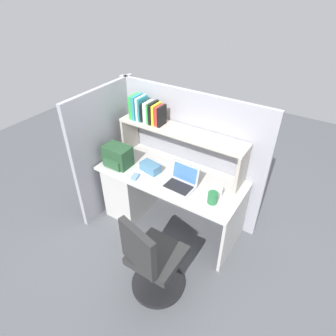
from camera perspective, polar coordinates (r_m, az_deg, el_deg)
name	(u,v)px	position (r m, az deg, el deg)	size (l,w,h in m)	color
ground_plane	(170,222)	(3.58, 0.44, -10.73)	(8.00, 8.00, 0.00)	#595B60
desk	(143,186)	(3.47, -4.98, -3.56)	(1.60, 0.70, 0.73)	silver
cubicle_partition_rear	(188,155)	(3.33, 3.99, 2.58)	(1.84, 0.05, 1.55)	#9E9EA8
cubicle_partition_left	(108,151)	(3.48, -11.88, 3.39)	(0.05, 1.06, 1.55)	#9E9EA8
overhead_hutch	(181,139)	(3.04, 2.56, 5.88)	(1.44, 0.28, 0.45)	#B3A99C
reference_books_on_shelf	(146,110)	(3.15, -4.32, 11.38)	(0.40, 0.18, 0.27)	green
laptop	(181,182)	(2.92, 2.64, -2.74)	(0.32, 0.27, 0.22)	#B7BABF
backpack	(117,156)	(3.23, -10.05, 2.32)	(0.30, 0.23, 0.24)	#264C2D
computer_mouse	(135,177)	(3.05, -6.58, -1.77)	(0.06, 0.10, 0.03)	#7299C6
paper_cup	(219,192)	(2.83, 10.04, -4.73)	(0.08, 0.08, 0.10)	white
tissue_box	(150,167)	(3.12, -3.54, 0.12)	(0.22, 0.12, 0.10)	teal
snack_canister	(213,198)	(2.75, 8.89, -5.87)	(0.10, 0.10, 0.12)	#26723F
office_chair	(153,263)	(2.72, -3.07, -18.33)	(0.52, 0.53, 0.93)	black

